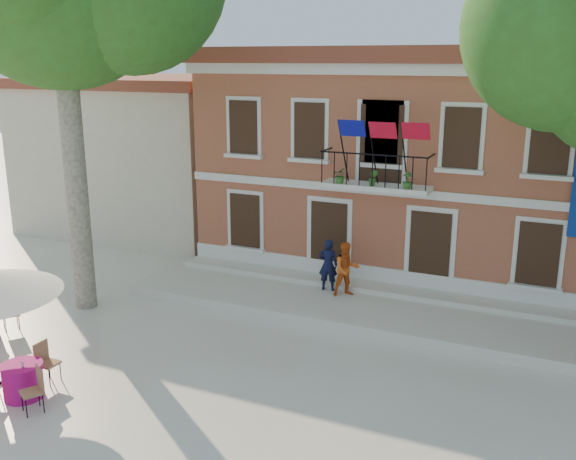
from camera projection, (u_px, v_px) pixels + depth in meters
The scene contains 7 objects.
ground at pixel (225, 361), 15.63m from camera, with size 90.00×90.00×0.00m, color beige.
main_building at pixel (413, 157), 22.62m from camera, with size 13.50×9.59×7.50m.
neighbor_west at pixel (161, 150), 28.27m from camera, with size 9.40×9.40×6.40m.
terrace at pixel (360, 307), 18.65m from camera, with size 14.00×3.40×0.30m, color silver.
pedestrian_navy at pixel (328, 265), 19.39m from camera, with size 0.58×0.38×1.60m, color black.
pedestrian_orange at pixel (347, 269), 18.94m from camera, with size 0.79×0.62×1.63m, color #E25A1A.
cafe_table_0 at pixel (23, 379), 13.87m from camera, with size 1.87×1.62×0.95m.
Camera 1 is at (7.34, -12.33, 7.14)m, focal length 40.00 mm.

